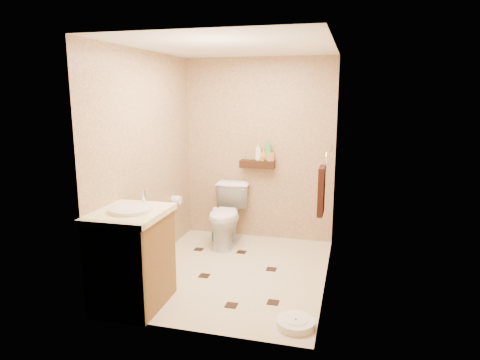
# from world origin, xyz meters

# --- Properties ---
(ground) EXTENTS (2.50, 2.50, 0.00)m
(ground) POSITION_xyz_m (0.00, 0.00, 0.00)
(ground) COLOR beige
(ground) RESTS_ON ground
(wall_back) EXTENTS (2.00, 0.04, 2.40)m
(wall_back) POSITION_xyz_m (0.00, 1.25, 1.20)
(wall_back) COLOR tan
(wall_back) RESTS_ON ground
(wall_front) EXTENTS (2.00, 0.04, 2.40)m
(wall_front) POSITION_xyz_m (0.00, -1.25, 1.20)
(wall_front) COLOR tan
(wall_front) RESTS_ON ground
(wall_left) EXTENTS (0.04, 2.50, 2.40)m
(wall_left) POSITION_xyz_m (-1.00, 0.00, 1.20)
(wall_left) COLOR tan
(wall_left) RESTS_ON ground
(wall_right) EXTENTS (0.04, 2.50, 2.40)m
(wall_right) POSITION_xyz_m (1.00, 0.00, 1.20)
(wall_right) COLOR tan
(wall_right) RESTS_ON ground
(ceiling) EXTENTS (2.00, 2.50, 0.02)m
(ceiling) POSITION_xyz_m (0.00, 0.00, 2.40)
(ceiling) COLOR white
(ceiling) RESTS_ON wall_back
(wall_shelf) EXTENTS (0.46, 0.14, 0.10)m
(wall_shelf) POSITION_xyz_m (0.00, 1.17, 1.02)
(wall_shelf) COLOR #37190F
(wall_shelf) RESTS_ON wall_back
(floor_accents) EXTENTS (1.28, 1.45, 0.01)m
(floor_accents) POSITION_xyz_m (0.03, -0.04, 0.00)
(floor_accents) COLOR black
(floor_accents) RESTS_ON ground
(toilet) EXTENTS (0.45, 0.77, 0.78)m
(toilet) POSITION_xyz_m (-0.33, 0.83, 0.39)
(toilet) COLOR white
(toilet) RESTS_ON ground
(vanity) EXTENTS (0.62, 0.75, 1.05)m
(vanity) POSITION_xyz_m (-0.70, -0.95, 0.47)
(vanity) COLOR brown
(vanity) RESTS_ON ground
(bathroom_scale) EXTENTS (0.34, 0.34, 0.07)m
(bathroom_scale) POSITION_xyz_m (0.82, -0.96, 0.03)
(bathroom_scale) COLOR white
(bathroom_scale) RESTS_ON ground
(toilet_brush) EXTENTS (0.11, 0.11, 0.46)m
(toilet_brush) POSITION_xyz_m (-0.51, 0.93, 0.16)
(toilet_brush) COLOR #1A6B66
(toilet_brush) RESTS_ON ground
(towel_ring) EXTENTS (0.12, 0.30, 0.76)m
(towel_ring) POSITION_xyz_m (0.91, 0.25, 0.95)
(towel_ring) COLOR silver
(towel_ring) RESTS_ON wall_right
(toilet_paper) EXTENTS (0.12, 0.11, 0.12)m
(toilet_paper) POSITION_xyz_m (-0.94, 0.65, 0.60)
(toilet_paper) COLOR white
(toilet_paper) RESTS_ON wall_left
(bottle_a) EXTENTS (0.11, 0.11, 0.23)m
(bottle_a) POSITION_xyz_m (0.01, 1.17, 1.18)
(bottle_a) COLOR silver
(bottle_a) RESTS_ON wall_shelf
(bottle_b) EXTENTS (0.10, 0.10, 0.16)m
(bottle_b) POSITION_xyz_m (0.08, 1.17, 1.15)
(bottle_b) COLOR gold
(bottle_b) RESTS_ON wall_shelf
(bottle_c) EXTENTS (0.14, 0.14, 0.14)m
(bottle_c) POSITION_xyz_m (0.10, 1.17, 1.14)
(bottle_c) COLOR #C14916
(bottle_c) RESTS_ON wall_shelf
(bottle_d) EXTENTS (0.14, 0.14, 0.26)m
(bottle_d) POSITION_xyz_m (0.15, 1.17, 1.20)
(bottle_d) COLOR green
(bottle_d) RESTS_ON wall_shelf
(bottle_e) EXTENTS (0.11, 0.11, 0.17)m
(bottle_e) POSITION_xyz_m (0.17, 1.17, 1.16)
(bottle_e) COLOR #F97853
(bottle_e) RESTS_ON wall_shelf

